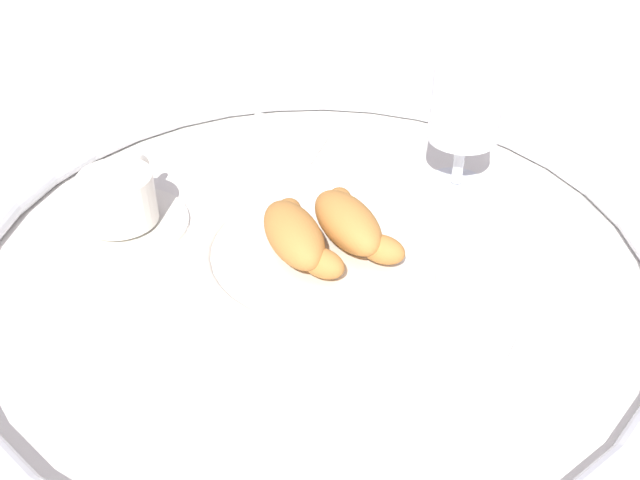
{
  "coord_description": "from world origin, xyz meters",
  "views": [
    {
      "loc": [
        0.41,
        -0.37,
        0.44
      ],
      "look_at": [
        0.01,
        0.0,
        0.03
      ],
      "focal_mm": 40.84,
      "sensor_mm": 36.0,
      "label": 1
    }
  ],
  "objects": [
    {
      "name": "ground_plane",
      "position": [
        0.0,
        0.0,
        0.0
      ],
      "size": [
        2.2,
        2.2,
        0.0
      ],
      "primitive_type": "plane",
      "color": "silver"
    },
    {
      "name": "table_chrome_rim",
      "position": [
        0.0,
        0.0,
        0.01
      ],
      "size": [
        0.68,
        0.68,
        0.02
      ],
      "primitive_type": "torus",
      "color": "silver",
      "rests_on": "ground_plane"
    },
    {
      "name": "pastry_plate",
      "position": [
        0.01,
        0.0,
        0.01
      ],
      "size": [
        0.23,
        0.23,
        0.02
      ],
      "color": "silver",
      "rests_on": "ground_plane"
    },
    {
      "name": "croissant_large",
      "position": [
        -0.0,
        -0.02,
        0.04
      ],
      "size": [
        0.13,
        0.09,
        0.04
      ],
      "color": "#BC7A38",
      "rests_on": "pastry_plate"
    },
    {
      "name": "croissant_small",
      "position": [
        0.02,
        0.03,
        0.04
      ],
      "size": [
        0.13,
        0.09,
        0.04
      ],
      "color": "#BC7A38",
      "rests_on": "pastry_plate"
    },
    {
      "name": "coffee_cup_near",
      "position": [
        -0.18,
        -0.1,
        0.03
      ],
      "size": [
        0.14,
        0.14,
        0.06
      ],
      "color": "silver",
      "rests_on": "ground_plane"
    },
    {
      "name": "juice_glass_left",
      "position": [
        0.01,
        0.21,
        0.09
      ],
      "size": [
        0.08,
        0.08,
        0.14
      ],
      "color": "white",
      "rests_on": "ground_plane"
    },
    {
      "name": "sugar_packet",
      "position": [
        0.23,
        0.05,
        0.0
      ],
      "size": [
        0.06,
        0.05,
        0.01
      ],
      "primitive_type": "cube",
      "rotation": [
        0.0,
        0.0,
        0.33
      ],
      "color": "white",
      "rests_on": "ground_plane"
    },
    {
      "name": "folded_napkin",
      "position": [
        -0.21,
        0.13,
        0.0
      ],
      "size": [
        0.15,
        0.15,
        0.01
      ],
      "primitive_type": "cube",
      "rotation": [
        0.0,
        0.0,
        0.5
      ],
      "color": "silver",
      "rests_on": "ground_plane"
    }
  ]
}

